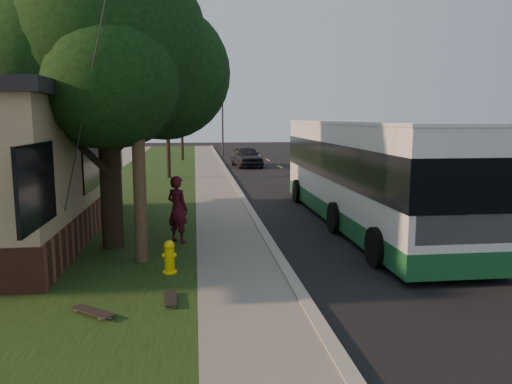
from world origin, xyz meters
TOP-DOWN VIEW (x-y plane):
  - ground at (0.00, 0.00)m, footprint 120.00×120.00m
  - road at (4.00, 10.00)m, footprint 8.00×80.00m
  - curb at (0.00, 10.00)m, footprint 0.25×80.00m
  - sidewalk at (-1.00, 10.00)m, footprint 2.00×80.00m
  - grass_verge at (-4.50, 10.00)m, footprint 5.00×80.00m
  - fire_hydrant at (-2.60, 0.00)m, footprint 0.32×0.32m
  - utility_pole at (-3.31, 0.99)m, footprint 2.86×3.21m
  - leafy_tree at (-4.17, 2.65)m, footprint 6.30×6.00m
  - bare_tree_near at (-3.50, 18.00)m, footprint 1.38×1.21m
  - bare_tree_far at (-3.00, 30.00)m, footprint 1.38×1.21m
  - traffic_signal at (0.50, 34.00)m, footprint 0.18×0.22m
  - transit_bus at (3.48, 4.62)m, footprint 2.87×12.44m
  - skateboarder at (-2.50, 2.77)m, footprint 0.80×0.77m
  - skateboard_main at (-2.50, -1.76)m, footprint 0.27×0.86m
  - skateboard_spare at (-3.82, -2.27)m, footprint 0.85×0.76m
  - dumpster at (-8.18, 6.79)m, footprint 1.68×1.52m
  - distant_car at (1.65, 24.53)m, footprint 2.21×4.53m

SIDE VIEW (x-z plane):
  - ground at x=0.00m, z-range 0.00..0.00m
  - road at x=4.00m, z-range 0.00..0.01m
  - grass_verge at x=-4.50m, z-range 0.00..0.07m
  - sidewalk at x=-1.00m, z-range 0.00..0.08m
  - curb at x=0.00m, z-range 0.00..0.12m
  - skateboard_main at x=-2.50m, z-range 0.09..0.17m
  - skateboard_spare at x=-3.82m, z-range 0.09..0.18m
  - fire_hydrant at x=-2.60m, z-range 0.06..0.80m
  - dumpster at x=-8.18m, z-range 0.04..1.25m
  - distant_car at x=1.65m, z-range 0.00..1.49m
  - skateboarder at x=-2.50m, z-range 0.07..1.92m
  - transit_bus at x=3.48m, z-range 0.11..3.48m
  - bare_tree_far at x=-3.00m, z-range -0.01..4.02m
  - bare_tree_near at x=-3.50m, z-range 0.00..4.30m
  - traffic_signal at x=0.50m, z-range 0.41..5.91m
  - utility_pole at x=-3.31m, z-range 0.10..9.17m
  - leafy_tree at x=-4.17m, z-range 1.27..9.07m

